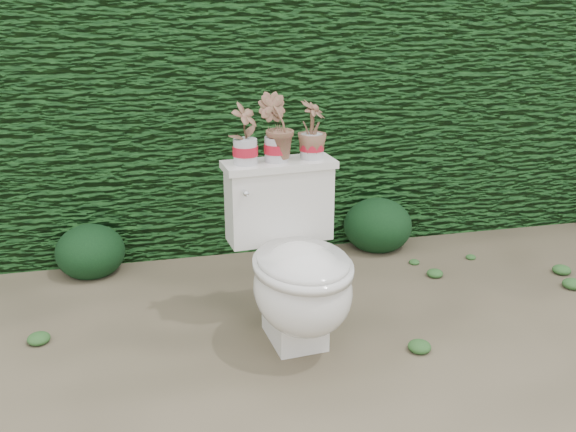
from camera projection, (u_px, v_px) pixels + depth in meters
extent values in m
plane|color=#7F7257|center=(276.00, 348.00, 2.83)|extent=(60.00, 60.00, 0.00)
cube|color=#20561C|center=(221.00, 106.00, 4.03)|extent=(8.00, 1.00, 1.60)
cube|color=silver|center=(294.00, 319.00, 2.87)|extent=(0.25, 0.32, 0.20)
ellipsoid|color=silver|center=(302.00, 288.00, 2.71)|extent=(0.45, 0.55, 0.39)
cube|color=silver|center=(279.00, 204.00, 2.91)|extent=(0.48, 0.21, 0.34)
cube|color=silver|center=(279.00, 164.00, 2.84)|extent=(0.52, 0.23, 0.03)
cylinder|color=silver|center=(244.00, 192.00, 2.73)|extent=(0.02, 0.06, 0.02)
sphere|color=silver|center=(246.00, 194.00, 2.70)|extent=(0.03, 0.03, 0.03)
imported|color=#23641F|center=(245.00, 135.00, 2.75)|extent=(0.16, 0.15, 0.25)
imported|color=#23641F|center=(276.00, 129.00, 2.79)|extent=(0.20, 0.18, 0.28)
imported|color=#23641F|center=(312.00, 132.00, 2.84)|extent=(0.19, 0.19, 0.24)
ellipsoid|color=#143917|center=(90.00, 247.00, 3.54)|extent=(0.38, 0.38, 0.30)
ellipsoid|color=#143917|center=(378.00, 221.00, 3.89)|extent=(0.41, 0.41, 0.33)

